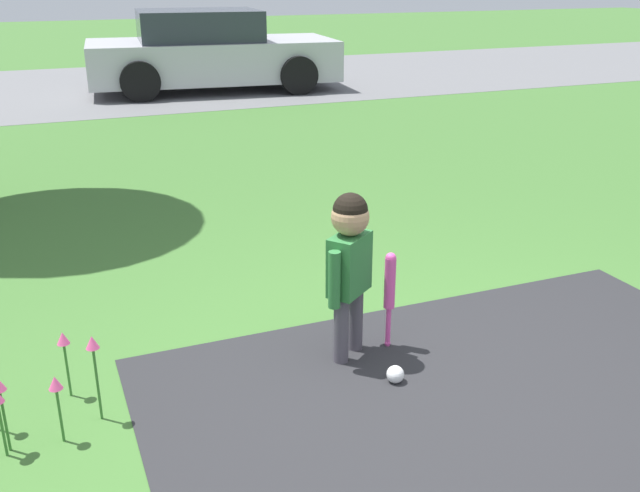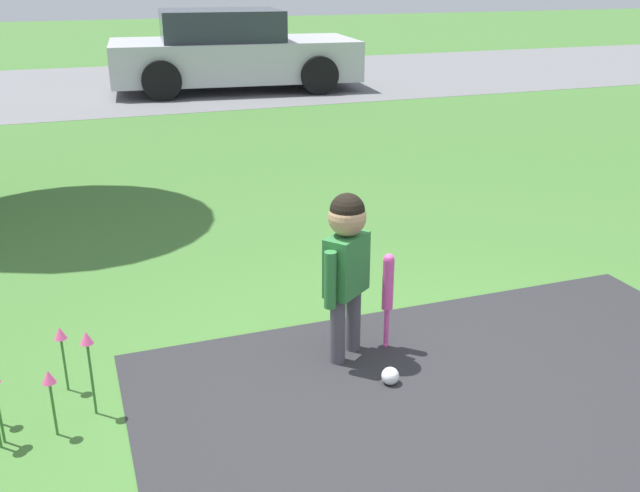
{
  "view_description": "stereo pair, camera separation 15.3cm",
  "coord_description": "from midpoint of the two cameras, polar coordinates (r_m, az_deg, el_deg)",
  "views": [
    {
      "loc": [
        -1.56,
        -2.47,
        1.93
      ],
      "look_at": [
        -0.15,
        0.99,
        0.49
      ],
      "focal_mm": 40.0,
      "sensor_mm": 36.0,
      "label": 1
    },
    {
      "loc": [
        -1.42,
        -2.52,
        1.93
      ],
      "look_at": [
        -0.15,
        0.99,
        0.49
      ],
      "focal_mm": 40.0,
      "sensor_mm": 36.0,
      "label": 2
    }
  ],
  "objects": [
    {
      "name": "street_strip",
      "position": [
        13.55,
        -13.63,
        12.42
      ],
      "size": [
        40.0,
        6.0,
        0.01
      ],
      "color": "slate",
      "rests_on": "ground"
    },
    {
      "name": "sports_ball",
      "position": [
        3.63,
        6.86,
        -10.29
      ],
      "size": [
        0.09,
        0.09,
        0.09
      ],
      "color": "white",
      "rests_on": "ground"
    },
    {
      "name": "parked_car",
      "position": [
        12.75,
        -6.77,
        15.16
      ],
      "size": [
        4.3,
        2.41,
        1.32
      ],
      "rotation": [
        0.0,
        0.0,
        -0.1
      ],
      "color": "#B7B7BC",
      "rests_on": "ground"
    },
    {
      "name": "ground_plane",
      "position": [
        3.49,
        9.35,
        -12.77
      ],
      "size": [
        60.0,
        60.0,
        0.0
      ],
      "primitive_type": "plane",
      "color": "#3D6B2D"
    },
    {
      "name": "child",
      "position": [
        3.62,
        3.36,
        -0.62
      ],
      "size": [
        0.31,
        0.26,
        0.91
      ],
      "rotation": [
        0.0,
        0.0,
        0.65
      ],
      "color": "#4C4751",
      "rests_on": "ground"
    },
    {
      "name": "flower_bed",
      "position": [
        3.4,
        -21.97,
        -9.26
      ],
      "size": [
        0.71,
        0.44,
        0.43
      ],
      "color": "#38702D",
      "rests_on": "ground"
    },
    {
      "name": "baseball_bat",
      "position": [
        3.82,
        6.6,
        -3.35
      ],
      "size": [
        0.06,
        0.06,
        0.55
      ],
      "color": "#E54CA5",
      "rests_on": "ground"
    }
  ]
}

